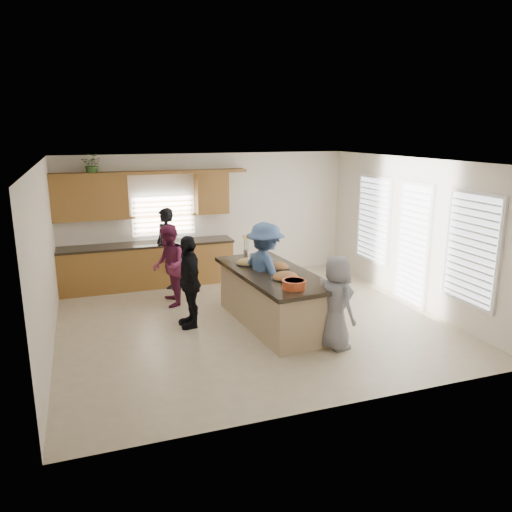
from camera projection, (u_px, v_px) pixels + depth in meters
name	position (u px, v px, depth m)	size (l,w,h in m)	color
floor	(251.00, 321.00, 8.83)	(6.50, 6.50, 0.00)	beige
room_shell	(251.00, 215.00, 8.36)	(6.52, 6.02, 2.81)	silver
back_cabinetry	(145.00, 245.00, 10.63)	(4.08, 0.66, 2.46)	olive
right_wall_glazing	(414.00, 236.00, 9.41)	(0.06, 4.00, 2.25)	white
island	(273.00, 299.00, 8.61)	(1.37, 2.79, 0.95)	tan
platter_front	(286.00, 277.00, 8.05)	(0.46, 0.46, 0.19)	black
platter_mid	(278.00, 267.00, 8.67)	(0.39, 0.39, 0.16)	black
platter_back	(246.00, 263.00, 8.94)	(0.39, 0.39, 0.16)	black
salad_bowl	(294.00, 284.00, 7.55)	(0.37, 0.37, 0.14)	#BE4822
clear_cup	(322.00, 282.00, 7.74)	(0.08, 0.08, 0.10)	white
plate_stack	(256.00, 259.00, 9.20)	(0.25, 0.25, 0.04)	#CF9CE3
flower_vase	(247.00, 245.00, 9.43)	(0.14, 0.14, 0.42)	silver
potted_plant	(92.00, 164.00, 9.99)	(0.40, 0.34, 0.44)	#42702D
woman_left_back	(166.00, 248.00, 10.57)	(0.63, 0.41, 1.71)	black
woman_left_mid	(169.00, 266.00, 9.48)	(0.77, 0.60, 1.58)	maroon
woman_left_front	(189.00, 281.00, 8.45)	(0.93, 0.39, 1.59)	black
woman_right_back	(265.00, 273.00, 8.67)	(1.14, 0.66, 1.77)	#39537C
woman_right_front	(336.00, 303.00, 7.60)	(0.72, 0.47, 1.47)	gray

